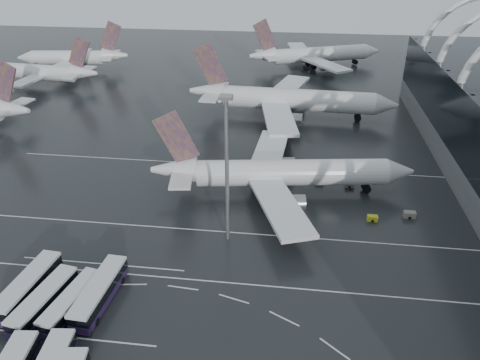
# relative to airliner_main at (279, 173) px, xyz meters

# --- Properties ---
(ground) EXTENTS (420.00, 420.00, 0.00)m
(ground) POSITION_rel_airliner_main_xyz_m (-3.75, -28.01, -4.66)
(ground) COLOR black
(ground) RESTS_ON ground
(lane_marking_near) EXTENTS (120.00, 0.25, 0.01)m
(lane_marking_near) POSITION_rel_airliner_main_xyz_m (-3.75, -30.01, -4.66)
(lane_marking_near) COLOR silver
(lane_marking_near) RESTS_ON ground
(lane_marking_mid) EXTENTS (120.00, 0.25, 0.01)m
(lane_marking_mid) POSITION_rel_airliner_main_xyz_m (-3.75, -16.01, -4.66)
(lane_marking_mid) COLOR silver
(lane_marking_mid) RESTS_ON ground
(lane_marking_far) EXTENTS (120.00, 0.25, 0.01)m
(lane_marking_far) POSITION_rel_airliner_main_xyz_m (-3.75, 11.99, -4.66)
(lane_marking_far) COLOR silver
(lane_marking_far) RESTS_ON ground
(bus_bay_line_south) EXTENTS (28.00, 0.25, 0.01)m
(bus_bay_line_south) POSITION_rel_airliner_main_xyz_m (-27.75, -44.01, -4.66)
(bus_bay_line_south) COLOR silver
(bus_bay_line_south) RESTS_ON ground
(bus_bay_line_north) EXTENTS (28.00, 0.25, 0.01)m
(bus_bay_line_north) POSITION_rel_airliner_main_xyz_m (-27.75, -28.01, -4.66)
(bus_bay_line_north) COLOR silver
(bus_bay_line_north) RESTS_ON ground
(airliner_main) EXTENTS (54.97, 47.73, 18.62)m
(airliner_main) POSITION_rel_airliner_main_xyz_m (0.00, 0.00, 0.00)
(airliner_main) COLOR silver
(airliner_main) RESTS_ON ground
(airliner_gate_b) EXTENTS (61.53, 55.35, 21.38)m
(airliner_gate_b) POSITION_rel_airliner_main_xyz_m (-0.07, 46.64, 0.69)
(airliner_gate_b) COLOR silver
(airliner_gate_b) RESTS_ON ground
(airliner_gate_c) EXTENTS (54.36, 49.61, 20.15)m
(airliner_gate_c) POSITION_rel_airliner_main_xyz_m (8.31, 106.49, 0.37)
(airliner_gate_c) COLOR silver
(airliner_gate_c) RESTS_ON ground
(jet_remote_mid) EXTENTS (42.47, 34.24, 18.48)m
(jet_remote_mid) POSITION_rel_airliner_main_xyz_m (-87.14, 68.13, 0.11)
(jet_remote_mid) COLOR silver
(jet_remote_mid) RESTS_ON ground
(jet_remote_far) EXTENTS (44.15, 35.65, 19.20)m
(jet_remote_far) POSITION_rel_airliner_main_xyz_m (-86.09, 90.00, 0.29)
(jet_remote_far) COLOR silver
(jet_remote_far) RESTS_ON ground
(bus_row_near_a) EXTENTS (4.32, 14.20, 3.44)m
(bus_row_near_a) POSITION_rel_airliner_main_xyz_m (-35.62, -36.93, -2.77)
(bus_row_near_a) COLOR #27123A
(bus_row_near_a) RESTS_ON ground
(bus_row_near_b) EXTENTS (4.97, 13.42, 3.23)m
(bus_row_near_b) POSITION_rel_airliner_main_xyz_m (-31.84, -39.41, -2.89)
(bus_row_near_b) COLOR #27123A
(bus_row_near_b) RESTS_ON ground
(bus_row_near_c) EXTENTS (4.84, 12.73, 3.06)m
(bus_row_near_c) POSITION_rel_airliner_main_xyz_m (-27.78, -39.06, -2.98)
(bus_row_near_c) COLOR #27123A
(bus_row_near_c) RESTS_ON ground
(bus_row_near_d) EXTENTS (3.91, 14.15, 3.45)m
(bus_row_near_d) POSITION_rel_airliner_main_xyz_m (-24.44, -36.74, -2.77)
(bus_row_near_d) COLOR #27123A
(bus_row_near_d) RESTS_ON ground
(floodlight_mast) EXTENTS (2.06, 2.06, 26.84)m
(floodlight_mast) POSITION_rel_airliner_main_xyz_m (-8.01, -18.03, 12.22)
(floodlight_mast) COLOR gray
(floodlight_mast) RESTS_ON ground
(gse_cart_belly_a) EXTENTS (1.96, 1.16, 1.07)m
(gse_cart_belly_a) POSITION_rel_airliner_main_xyz_m (18.69, -8.56, -4.13)
(gse_cart_belly_a) COLOR gold
(gse_cart_belly_a) RESTS_ON ground
(gse_cart_belly_b) EXTENTS (1.90, 1.12, 1.04)m
(gse_cart_belly_b) POSITION_rel_airliner_main_xyz_m (15.37, 4.60, -4.15)
(gse_cart_belly_b) COLOR slate
(gse_cart_belly_b) RESTS_ON ground
(gse_cart_belly_c) EXTENTS (2.35, 1.39, 1.28)m
(gse_cart_belly_c) POSITION_rel_airliner_main_xyz_m (1.26, -12.37, -4.02)
(gse_cart_belly_c) COLOR gold
(gse_cart_belly_c) RESTS_ON ground
(gse_cart_belly_d) EXTENTS (2.26, 1.34, 1.23)m
(gse_cart_belly_d) POSITION_rel_airliner_main_xyz_m (25.97, -6.46, -4.05)
(gse_cart_belly_d) COLOR slate
(gse_cart_belly_d) RESTS_ON ground
(gse_cart_belly_e) EXTENTS (1.88, 1.11, 1.03)m
(gse_cart_belly_e) POSITION_rel_airliner_main_xyz_m (8.85, 5.65, -4.15)
(gse_cart_belly_e) COLOR gold
(gse_cart_belly_e) RESTS_ON ground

